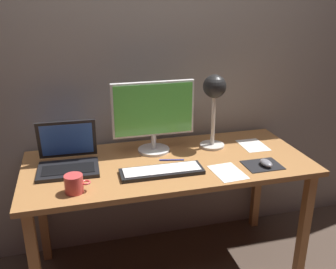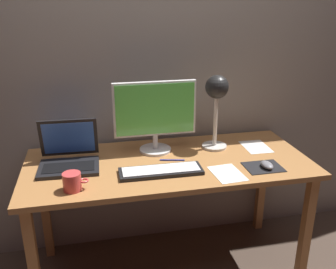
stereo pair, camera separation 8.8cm
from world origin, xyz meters
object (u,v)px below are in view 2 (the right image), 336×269
keyboard_main (161,171)px  pen (172,160)px  desk_lamp (217,95)px  mouse (267,165)px  laptop (69,153)px  coffee_mug (72,182)px  monitor (155,113)px

keyboard_main → pen: (0.09, 0.14, -0.01)m
desk_lamp → mouse: 0.50m
laptop → coffee_mug: size_ratio=2.66×
keyboard_main → laptop: (-0.47, 0.21, 0.06)m
mouse → coffee_mug: size_ratio=0.78×
coffee_mug → pen: 0.59m
keyboard_main → pen: size_ratio=3.16×
keyboard_main → mouse: mouse is taller
laptop → mouse: (1.05, -0.28, -0.05)m
desk_lamp → pen: bearing=-154.4°
mouse → coffee_mug: (-1.02, -0.03, 0.02)m
coffee_mug → monitor: bearing=39.5°
keyboard_main → laptop: 0.52m
desk_lamp → pen: desk_lamp is taller
monitor → pen: bearing=-67.7°
pen → mouse: bearing=-22.8°
laptop → desk_lamp: (0.86, 0.07, 0.26)m
mouse → pen: mouse is taller
monitor → pen: (0.07, -0.16, -0.23)m
keyboard_main → laptop: laptop is taller
coffee_mug → laptop: bearing=94.4°
keyboard_main → mouse: (0.57, -0.06, 0.01)m
keyboard_main → coffee_mug: (-0.45, -0.09, 0.03)m
keyboard_main → pen: bearing=56.0°
pen → keyboard_main: bearing=-124.0°
desk_lamp → mouse: size_ratio=4.68×
laptop → coffee_mug: bearing=-85.6°
desk_lamp → coffee_mug: (-0.84, -0.37, -0.28)m
pen → laptop: bearing=172.3°
coffee_mug → pen: size_ratio=0.88×
laptop → pen: bearing=-7.7°
monitor → mouse: 0.69m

